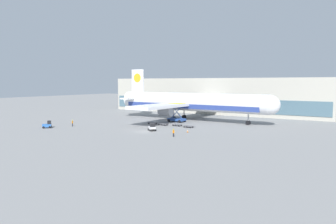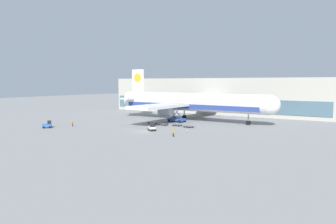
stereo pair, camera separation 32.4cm
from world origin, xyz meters
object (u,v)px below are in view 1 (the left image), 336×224
at_px(baggage_tug_mid, 47,125).
at_px(baggage_dolly_second, 163,124).
at_px(ground_crew_far, 173,132).
at_px(traffic_cone_near, 188,131).
at_px(baggage_dolly_third, 177,125).
at_px(baggage_dolly_lead, 152,123).
at_px(baggage_dolly_trail, 189,126).
at_px(scissor_lift_loader, 177,115).
at_px(ground_crew_near, 72,123).
at_px(airplane_main, 188,102).
at_px(baggage_tug_foreground, 152,127).

xyz_separation_m(baggage_tug_mid, baggage_dolly_second, (23.33, 21.74, -0.49)).
relative_size(ground_crew_far, traffic_cone_near, 2.33).
bearing_deg(baggage_tug_mid, baggage_dolly_third, -9.13).
distance_m(baggage_dolly_lead, baggage_dolly_trail, 12.84).
height_order(scissor_lift_loader, baggage_tug_mid, scissor_lift_loader).
relative_size(baggage_dolly_second, traffic_cone_near, 4.86).
relative_size(scissor_lift_loader, traffic_cone_near, 7.68).
relative_size(baggage_dolly_trail, ground_crew_near, 2.06).
relative_size(airplane_main, traffic_cone_near, 75.37).
xyz_separation_m(ground_crew_far, traffic_cone_near, (-0.42, 7.33, -0.69)).
xyz_separation_m(baggage_dolly_second, ground_crew_near, (-20.19, -15.80, 0.69)).
bearing_deg(airplane_main, scissor_lift_loader, -94.60).
relative_size(baggage_dolly_second, baggage_dolly_third, 1.00).
relative_size(scissor_lift_loader, baggage_tug_foreground, 2.12).
bearing_deg(airplane_main, baggage_tug_foreground, -79.99).
xyz_separation_m(baggage_tug_foreground, ground_crew_far, (9.43, -4.76, 0.19)).
xyz_separation_m(baggage_dolly_trail, ground_crew_near, (-28.68, -15.74, 0.69)).
bearing_deg(traffic_cone_near, ground_crew_near, -166.47).
bearing_deg(baggage_tug_foreground, scissor_lift_loader, 140.68).
bearing_deg(ground_crew_near, airplane_main, -63.77).
distance_m(airplane_main, scissor_lift_loader, 6.94).
bearing_deg(baggage_dolly_third, scissor_lift_loader, 126.06).
distance_m(baggage_dolly_lead, ground_crew_near, 22.97).
bearing_deg(baggage_dolly_lead, baggage_tug_foreground, -51.00).
distance_m(baggage_dolly_lead, traffic_cone_near, 19.08).
bearing_deg(baggage_dolly_lead, baggage_tug_mid, -126.42).
xyz_separation_m(baggage_dolly_lead, baggage_dolly_trail, (12.81, -0.85, 0.00)).
xyz_separation_m(airplane_main, traffic_cone_near, (12.84, -22.74, -5.46)).
xyz_separation_m(baggage_dolly_trail, traffic_cone_near, (4.17, -7.84, -0.01)).
relative_size(baggage_tug_mid, baggage_dolly_trail, 0.74).
relative_size(scissor_lift_loader, baggage_dolly_second, 1.58).
bearing_deg(baggage_tug_foreground, airplane_main, 136.39).
bearing_deg(traffic_cone_near, baggage_dolly_third, 133.49).
xyz_separation_m(baggage_tug_mid, ground_crew_far, (36.40, 6.52, 0.19)).
distance_m(baggage_dolly_second, traffic_cone_near, 14.91).
relative_size(airplane_main, baggage_tug_mid, 20.97).
distance_m(airplane_main, baggage_dolly_lead, 15.62).
height_order(airplane_main, baggage_dolly_third, airplane_main).
distance_m(ground_crew_far, traffic_cone_near, 7.37).
bearing_deg(ground_crew_near, baggage_tug_foreground, -108.02).
xyz_separation_m(scissor_lift_loader, ground_crew_far, (13.88, -24.17, -1.16)).
bearing_deg(baggage_dolly_trail, scissor_lift_loader, 139.61).
xyz_separation_m(baggage_dolly_trail, ground_crew_far, (4.59, -15.17, 0.67)).
relative_size(baggage_dolly_second, ground_crew_far, 2.08).
xyz_separation_m(baggage_dolly_second, traffic_cone_near, (12.65, -7.89, -0.01)).
height_order(airplane_main, baggage_dolly_second, airplane_main).
distance_m(scissor_lift_loader, baggage_dolly_second, 9.18).
bearing_deg(baggage_dolly_lead, scissor_lift_loader, 70.38).
height_order(baggage_dolly_lead, baggage_dolly_third, same).
bearing_deg(baggage_tug_mid, ground_crew_far, -38.42).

